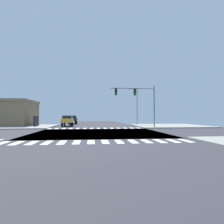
# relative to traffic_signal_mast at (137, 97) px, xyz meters

# --- Properties ---
(ground) EXTENTS (90.00, 90.00, 0.05)m
(ground) POSITION_rel_traffic_signal_mast_xyz_m (-6.11, -7.23, -4.75)
(ground) COLOR #303035
(sidewalk_corner_ne) EXTENTS (12.00, 12.00, 0.14)m
(sidewalk_corner_ne) POSITION_rel_traffic_signal_mast_xyz_m (6.89, 4.77, -4.65)
(sidewalk_corner_ne) COLOR gray
(sidewalk_corner_ne) RESTS_ON ground
(sidewalk_corner_nw) EXTENTS (12.00, 12.00, 0.14)m
(sidewalk_corner_nw) POSITION_rel_traffic_signal_mast_xyz_m (-19.11, 4.77, -4.65)
(sidewalk_corner_nw) COLOR gray
(sidewalk_corner_nw) RESTS_ON ground
(crosswalk_near) EXTENTS (13.50, 2.00, 0.01)m
(crosswalk_near) POSITION_rel_traffic_signal_mast_xyz_m (-6.36, -14.53, -4.72)
(crosswalk_near) COLOR white
(crosswalk_near) RESTS_ON ground
(crosswalk_far) EXTENTS (13.50, 2.00, 0.01)m
(crosswalk_far) POSITION_rel_traffic_signal_mast_xyz_m (-6.36, 0.07, -4.72)
(crosswalk_far) COLOR white
(crosswalk_far) RESTS_ON ground
(traffic_signal_mast) EXTENTS (6.79, 0.55, 6.38)m
(traffic_signal_mast) POSITION_rel_traffic_signal_mast_xyz_m (0.00, 0.00, 0.00)
(traffic_signal_mast) COLOR gray
(traffic_signal_mast) RESTS_ON ground
(street_lamp) EXTENTS (1.78, 0.32, 7.13)m
(street_lamp) POSITION_rel_traffic_signal_mast_xyz_m (1.56, 7.68, -0.40)
(street_lamp) COLOR gray
(street_lamp) RESTS_ON ground
(sedan_crossing_2) EXTENTS (1.80, 4.30, 1.88)m
(sedan_crossing_2) POSITION_rel_traffic_signal_mast_xyz_m (-11.11, 15.38, -3.61)
(sedan_crossing_2) COLOR black
(sedan_crossing_2) RESTS_ON ground
(sedan_queued_3) EXTENTS (1.80, 4.30, 1.88)m
(sedan_queued_3) POSITION_rel_traffic_signal_mast_xyz_m (-11.11, 6.18, -3.61)
(sedan_queued_3) COLOR black
(sedan_queued_3) RESTS_ON ground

